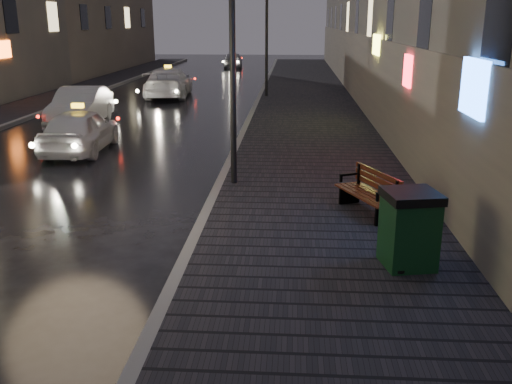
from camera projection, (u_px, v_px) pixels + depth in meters
The scene contains 13 objects.
ground at pixel (58, 308), 7.92m from camera, with size 120.00×120.00×0.00m, color black.
sidewalk at pixel (307, 100), 27.71m from camera, with size 4.60×58.00×0.15m, color black.
curb at pixel (258, 100), 27.86m from camera, with size 0.20×58.00×0.15m, color slate.
sidewalk_far at pixel (55, 98), 28.50m from camera, with size 2.40×58.00×0.15m, color black.
curb_far at pixel (80, 98), 28.42m from camera, with size 0.20×58.00×0.15m, color slate.
lamp_near at pixel (232, 36), 12.52m from camera, with size 0.36×0.36×5.28m.
lamp_far at pixel (267, 27), 27.80m from camera, with size 0.36×0.36×5.28m.
bench at pixel (370, 192), 11.24m from camera, with size 1.20×1.75×0.85m.
trash_bin at pixel (409, 228), 8.77m from camera, with size 0.93×0.93×1.21m.
taxi_near at pixel (80, 130), 17.09m from camera, with size 1.57×3.91×1.33m, color silver.
car_left_mid at pixel (81, 107), 21.35m from camera, with size 1.51×4.33×1.43m, color #9E9DA5.
taxi_mid at pixel (169, 83), 29.26m from camera, with size 2.09×5.14×1.49m, color silver.
car_far at pixel (233, 60), 47.33m from camera, with size 1.50×3.73×1.27m, color #A8A7B0.
Camera 1 is at (3.22, -6.92, 3.84)m, focal length 40.00 mm.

